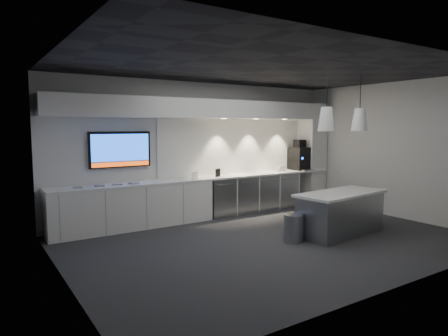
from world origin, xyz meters
TOP-DOWN VIEW (x-y plane):
  - floor at (0.00, 0.00)m, footprint 7.00×7.00m
  - ceiling at (0.00, 0.00)m, footprint 7.00×7.00m
  - wall_back at (0.00, 2.50)m, footprint 7.00×0.00m
  - wall_front at (0.00, -2.50)m, footprint 7.00×0.00m
  - wall_left at (-3.50, 0.00)m, footprint 0.00×7.00m
  - wall_right at (3.50, 0.00)m, footprint 0.00×7.00m
  - back_counter at (0.00, 2.17)m, footprint 6.80×0.65m
  - left_base_cabinets at (-1.75, 2.17)m, footprint 3.30×0.63m
  - fridge_unit_a at (0.25, 2.17)m, footprint 0.60×0.61m
  - fridge_unit_b at (0.88, 2.17)m, footprint 0.60×0.61m
  - fridge_unit_c at (1.51, 2.17)m, footprint 0.60×0.61m
  - fridge_unit_d at (2.14, 2.17)m, footprint 0.60×0.61m
  - backsplash at (1.20, 2.48)m, footprint 4.60×0.03m
  - soffit at (0.00, 2.20)m, footprint 6.90×0.60m
  - column at (3.20, 2.20)m, footprint 0.55×0.55m
  - wall_tv at (-1.90, 2.45)m, footprint 1.25×0.07m
  - island at (1.34, -0.40)m, footprint 1.96×1.01m
  - bin at (0.26, -0.28)m, footprint 0.45×0.45m
  - coffee_machine at (2.76, 2.20)m, footprint 0.43×0.60m
  - sign_black at (0.21, 2.14)m, footprint 0.14×0.05m
  - sign_white at (-0.39, 2.12)m, footprint 0.18×0.06m
  - cup_cluster at (2.10, 2.18)m, footprint 0.25×0.16m
  - tray_a at (-2.81, 2.16)m, footprint 0.19×0.19m
  - tray_b at (-2.42, 2.11)m, footprint 0.17×0.17m
  - tray_c at (-2.08, 2.13)m, footprint 0.17×0.17m
  - tray_d at (-1.77, 2.09)m, footprint 0.18×0.18m
  - pendant_left at (0.89, -0.40)m, footprint 0.30×0.30m
  - pendant_right at (1.79, -0.40)m, footprint 0.30×0.30m

SIDE VIEW (x-z plane):
  - floor at x=0.00m, z-range 0.00..0.00m
  - bin at x=0.26m, z-range 0.00..0.48m
  - island at x=1.34m, z-range 0.00..0.80m
  - fridge_unit_a at x=0.25m, z-range 0.00..0.85m
  - fridge_unit_b at x=0.88m, z-range 0.00..0.85m
  - fridge_unit_c at x=1.51m, z-range 0.00..0.85m
  - fridge_unit_d at x=2.14m, z-range 0.00..0.85m
  - left_base_cabinets at x=-1.75m, z-range 0.00..0.86m
  - back_counter at x=0.00m, z-range 0.86..0.90m
  - tray_a at x=-2.81m, z-range 0.90..0.92m
  - tray_b at x=-2.42m, z-range 0.90..0.92m
  - tray_c at x=-2.08m, z-range 0.90..0.92m
  - tray_d at x=-1.77m, z-range 0.90..0.92m
  - cup_cluster at x=2.10m, z-range 0.90..1.04m
  - sign_white at x=-0.39m, z-range 0.90..1.04m
  - sign_black at x=0.21m, z-range 0.90..1.08m
  - coffee_machine at x=2.76m, z-range 0.83..1.60m
  - column at x=3.20m, z-range 0.00..2.60m
  - wall_back at x=0.00m, z-range -2.00..5.00m
  - wall_front at x=0.00m, z-range -2.00..5.00m
  - wall_left at x=-3.50m, z-range -2.00..5.00m
  - wall_right at x=3.50m, z-range -2.00..5.00m
  - backsplash at x=1.20m, z-range 0.90..2.20m
  - wall_tv at x=-1.90m, z-range 1.20..1.92m
  - pendant_left at x=0.89m, z-range 1.59..2.72m
  - pendant_right at x=1.79m, z-range 1.59..2.72m
  - soffit at x=0.00m, z-range 2.20..2.60m
  - ceiling at x=0.00m, z-range 3.00..3.00m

